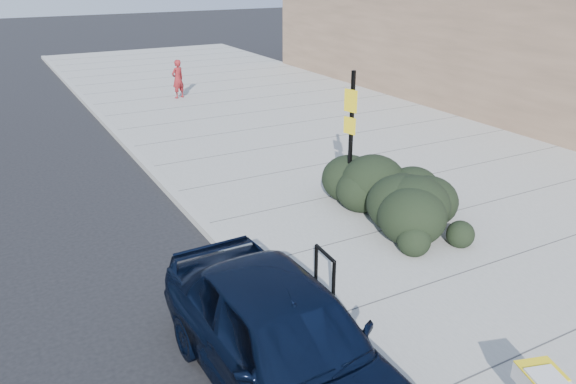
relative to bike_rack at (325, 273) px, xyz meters
name	(u,v)px	position (x,y,z in m)	size (l,w,h in m)	color
ground	(303,335)	(-0.60, -0.37, -0.70)	(120.00, 120.00, 0.00)	black
sidewalk_near	(390,169)	(5.00, 4.63, -0.62)	(11.20, 50.00, 0.15)	gray
curb_near	(188,210)	(-0.60, 4.63, -0.61)	(0.22, 50.00, 0.17)	#9E9E99
bike_rack	(325,273)	(0.00, 0.00, 0.00)	(0.10, 0.63, 0.91)	black
sign_post	(351,131)	(2.60, 3.13, 1.10)	(0.15, 0.33, 2.94)	black
hedge	(397,185)	(3.14, 2.13, 0.12)	(1.78, 3.57, 1.34)	black
sedan_navy	(284,340)	(-1.40, -1.27, 0.09)	(1.86, 4.62, 1.58)	black
pedestrian	(178,79)	(2.75, 15.17, 0.20)	(0.55, 0.36, 1.50)	maroon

